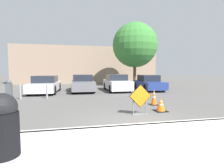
% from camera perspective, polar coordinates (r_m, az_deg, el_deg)
% --- Properties ---
extents(ground_plane, '(96.00, 96.00, 0.00)m').
position_cam_1_polar(ground_plane, '(15.17, -4.91, -2.27)').
color(ground_plane, '#565451').
extents(sidewalk_strip, '(27.27, 3.01, 0.14)m').
position_cam_1_polar(sidewalk_strip, '(4.25, 15.22, -19.39)').
color(sidewalk_strip, beige).
rests_on(sidewalk_strip, ground_plane).
extents(curb_lip, '(27.27, 0.20, 0.14)m').
position_cam_1_polar(curb_lip, '(5.54, 7.95, -13.53)').
color(curb_lip, beige).
rests_on(curb_lip, ground_plane).
extents(road_closed_sign, '(0.93, 0.20, 1.22)m').
position_cam_1_polar(road_closed_sign, '(7.08, 9.18, -4.83)').
color(road_closed_sign, black).
rests_on(road_closed_sign, ground_plane).
extents(traffic_cone_nearest, '(0.52, 0.52, 0.60)m').
position_cam_1_polar(traffic_cone_nearest, '(7.93, 15.65, -6.51)').
color(traffic_cone_nearest, black).
rests_on(traffic_cone_nearest, ground_plane).
extents(traffic_cone_second, '(0.38, 0.38, 0.82)m').
position_cam_1_polar(traffic_cone_second, '(9.24, 13.52, -4.22)').
color(traffic_cone_second, black).
rests_on(traffic_cone_second, ground_plane).
extents(parked_car_nearest, '(2.09, 4.38, 1.36)m').
position_cam_1_polar(parked_car_nearest, '(14.80, -20.93, -0.22)').
color(parked_car_nearest, silver).
rests_on(parked_car_nearest, ground_plane).
extents(parked_car_second, '(1.85, 4.64, 1.41)m').
position_cam_1_polar(parked_car_second, '(15.18, -9.55, 0.23)').
color(parked_car_second, slate).
rests_on(parked_car_second, ground_plane).
extents(parked_car_third, '(1.83, 4.33, 1.43)m').
position_cam_1_polar(parked_car_third, '(15.37, 1.53, 0.33)').
color(parked_car_third, silver).
rests_on(parked_car_third, ground_plane).
extents(parked_car_fourth, '(1.93, 4.35, 1.36)m').
position_cam_1_polar(parked_car_fourth, '(16.18, 11.86, 0.32)').
color(parked_car_fourth, navy).
rests_on(parked_car_fourth, ground_plane).
extents(trash_bin, '(0.57, 0.57, 1.22)m').
position_cam_1_polar(trash_bin, '(3.96, -32.07, -11.19)').
color(trash_bin, black).
rests_on(trash_bin, sidewalk_strip).
extents(bollard_nearest, '(0.12, 0.12, 0.90)m').
position_cam_1_polar(bollard_nearest, '(11.77, -20.53, -2.16)').
color(bollard_nearest, gray).
rests_on(bollard_nearest, ground_plane).
extents(bollard_second, '(0.12, 0.12, 0.92)m').
position_cam_1_polar(bollard_second, '(12.10, -27.77, -2.17)').
color(bollard_second, gray).
rests_on(bollard_second, ground_plane).
extents(parking_meter, '(0.11, 0.15, 1.43)m').
position_cam_1_polar(parking_meter, '(4.63, -30.49, -4.45)').
color(parking_meter, '#59595B').
rests_on(parking_meter, sidewalk_strip).
extents(building_facade_backdrop, '(19.47, 5.00, 5.05)m').
position_cam_1_polar(building_facade_backdrop, '(26.18, -8.13, 6.07)').
color(building_facade_backdrop, gray).
rests_on(building_facade_backdrop, ground_plane).
extents(street_tree_behind_lot, '(4.94, 4.94, 7.04)m').
position_cam_1_polar(street_tree_behind_lot, '(19.93, 7.49, 12.48)').
color(street_tree_behind_lot, '#513823').
rests_on(street_tree_behind_lot, ground_plane).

